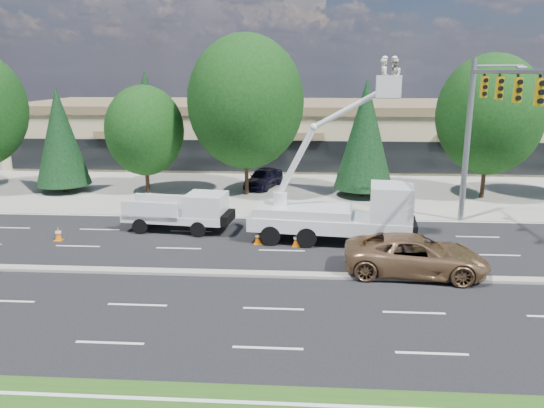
# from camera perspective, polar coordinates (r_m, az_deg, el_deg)

# --- Properties ---
(ground) EXTENTS (140.00, 140.00, 0.00)m
(ground) POSITION_cam_1_polar(r_m,az_deg,el_deg) (22.40, 0.67, -7.72)
(ground) COLOR black
(ground) RESTS_ON ground
(concrete_apron) EXTENTS (140.00, 22.00, 0.01)m
(concrete_apron) POSITION_cam_1_polar(r_m,az_deg,el_deg) (41.62, 2.15, 2.57)
(concrete_apron) COLOR gray
(concrete_apron) RESTS_ON ground
(road_median) EXTENTS (120.00, 0.55, 0.12)m
(road_median) POSITION_cam_1_polar(r_m,az_deg,el_deg) (22.37, 0.67, -7.58)
(road_median) COLOR gray
(road_median) RESTS_ON ground
(strip_mall) EXTENTS (50.40, 15.40, 5.50)m
(strip_mall) POSITION_cam_1_polar(r_m,az_deg,el_deg) (51.04, 2.51, 7.92)
(strip_mall) COLOR tan
(strip_mall) RESTS_ON ground
(tree_front_b) EXTENTS (3.72, 3.72, 7.33)m
(tree_front_b) POSITION_cam_1_polar(r_m,az_deg,el_deg) (39.88, -21.83, 6.79)
(tree_front_b) COLOR #332114
(tree_front_b) RESTS_ON ground
(tree_front_c) EXTENTS (5.37, 5.37, 7.46)m
(tree_front_c) POSITION_cam_1_polar(r_m,az_deg,el_deg) (37.65, -13.55, 7.68)
(tree_front_c) COLOR #332114
(tree_front_c) RESTS_ON ground
(tree_front_d) EXTENTS (7.79, 7.79, 10.80)m
(tree_front_d) POSITION_cam_1_polar(r_m,az_deg,el_deg) (36.05, -2.84, 10.91)
(tree_front_d) COLOR #332114
(tree_front_d) RESTS_ON ground
(tree_front_e) EXTENTS (4.01, 4.01, 7.90)m
(tree_front_e) POSITION_cam_1_polar(r_m,az_deg,el_deg) (36.20, 9.99, 7.42)
(tree_front_e) COLOR #332114
(tree_front_e) RESTS_ON ground
(tree_front_f) EXTENTS (6.85, 6.85, 9.50)m
(tree_front_f) POSITION_cam_1_polar(r_m,az_deg,el_deg) (37.79, 22.37, 8.88)
(tree_front_f) COLOR #332114
(tree_front_f) RESTS_ON ground
(tree_back_a) EXTENTS (4.32, 4.32, 8.51)m
(tree_back_a) POSITION_cam_1_polar(r_m,az_deg,el_deg) (65.71, -13.39, 10.46)
(tree_back_a) COLOR #332114
(tree_back_a) RESTS_ON ground
(tree_back_b) EXTENTS (5.35, 5.35, 10.55)m
(tree_back_b) POSITION_cam_1_polar(r_m,az_deg,el_deg) (63.02, -0.92, 11.69)
(tree_back_b) COLOR #332114
(tree_back_b) RESTS_ON ground
(tree_back_c) EXTENTS (4.44, 4.44, 8.74)m
(tree_back_c) POSITION_cam_1_polar(r_m,az_deg,el_deg) (63.49, 12.00, 10.53)
(tree_back_c) COLOR #332114
(tree_back_c) RESTS_ON ground
(tree_back_d) EXTENTS (4.71, 4.71, 9.29)m
(tree_back_d) POSITION_cam_1_polar(r_m,az_deg,el_deg) (66.23, 22.50, 10.17)
(tree_back_d) COLOR #332114
(tree_back_d) RESTS_ON ground
(signal_mast) EXTENTS (2.76, 10.16, 9.00)m
(signal_mast) POSITION_cam_1_polar(r_m,az_deg,el_deg) (29.29, 21.74, 8.68)
(signal_mast) COLOR gray
(signal_mast) RESTS_ON ground
(utility_pickup) EXTENTS (5.62, 2.61, 2.08)m
(utility_pickup) POSITION_cam_1_polar(r_m,az_deg,el_deg) (28.69, -9.57, -1.18)
(utility_pickup) COLOR silver
(utility_pickup) RESTS_ON ground
(bucket_truck) EXTENTS (8.22, 3.31, 9.00)m
(bucket_truck) POSITION_cam_1_polar(r_m,az_deg,el_deg) (26.28, 7.94, -0.09)
(bucket_truck) COLOR silver
(bucket_truck) RESTS_ON ground
(traffic_cone_a) EXTENTS (0.40, 0.40, 0.70)m
(traffic_cone_a) POSITION_cam_1_polar(r_m,az_deg,el_deg) (28.89, -22.00, -3.00)
(traffic_cone_a) COLOR orange
(traffic_cone_a) RESTS_ON ground
(traffic_cone_b) EXTENTS (0.40, 0.40, 0.70)m
(traffic_cone_b) POSITION_cam_1_polar(r_m,az_deg,el_deg) (26.27, -1.53, -3.60)
(traffic_cone_b) COLOR orange
(traffic_cone_b) RESTS_ON ground
(traffic_cone_c) EXTENTS (0.40, 0.40, 0.70)m
(traffic_cone_c) POSITION_cam_1_polar(r_m,az_deg,el_deg) (25.95, 2.64, -3.83)
(traffic_cone_c) COLOR orange
(traffic_cone_c) RESTS_ON ground
(minivan) EXTENTS (6.15, 3.27, 1.64)m
(minivan) POSITION_cam_1_polar(r_m,az_deg,el_deg) (23.11, 15.19, -5.35)
(minivan) COLOR #906945
(minivan) RESTS_ON ground
(parked_car_west) EXTENTS (2.99, 4.64, 1.47)m
(parked_car_west) POSITION_cam_1_polar(r_m,az_deg,el_deg) (38.86, -0.91, 2.85)
(parked_car_west) COLOR black
(parked_car_west) RESTS_ON ground
(parked_car_east) EXTENTS (2.15, 5.10, 1.64)m
(parked_car_east) POSITION_cam_1_polar(r_m,az_deg,el_deg) (42.45, 10.18, 3.70)
(parked_car_east) COLOR black
(parked_car_east) RESTS_ON ground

